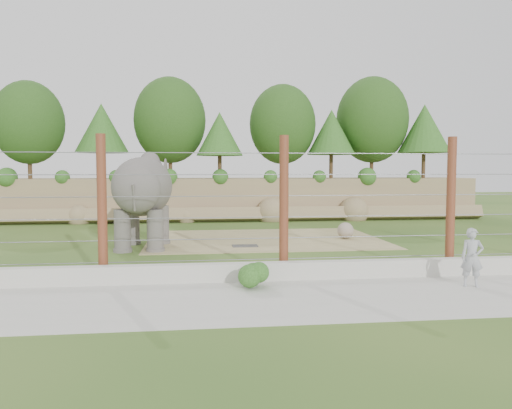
{
  "coord_description": "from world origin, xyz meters",
  "views": [
    {
      "loc": [
        -2.49,
        -18.36,
        3.03
      ],
      "look_at": [
        0.0,
        2.0,
        1.6
      ],
      "focal_mm": 35.0,
      "sensor_mm": 36.0,
      "label": 1
    }
  ],
  "objects": [
    {
      "name": "barrier_fence",
      "position": [
        0.0,
        -4.5,
        2.0
      ],
      "size": [
        20.26,
        0.26,
        4.0
      ],
      "color": "#622E17",
      "rests_on": "ground"
    },
    {
      "name": "stone_ball",
      "position": [
        4.02,
        2.66,
        0.38
      ],
      "size": [
        0.71,
        0.71,
        0.71
      ],
      "primitive_type": "sphere",
      "color": "gray",
      "rests_on": "dirt_patch"
    },
    {
      "name": "dirt_patch",
      "position": [
        0.5,
        3.0,
        0.01
      ],
      "size": [
        10.0,
        7.0,
        0.02
      ],
      "primitive_type": "cube",
      "color": "#998A5A",
      "rests_on": "ground"
    },
    {
      "name": "walkway",
      "position": [
        0.0,
        -7.0,
        0.01
      ],
      "size": [
        26.0,
        4.0,
        0.01
      ],
      "primitive_type": "cube",
      "color": "beige",
      "rests_on": "ground"
    },
    {
      "name": "drain_grate",
      "position": [
        -0.55,
        1.06,
        0.04
      ],
      "size": [
        1.0,
        0.6,
        0.03
      ],
      "primitive_type": "cube",
      "color": "#262628",
      "rests_on": "dirt_patch"
    },
    {
      "name": "elephant",
      "position": [
        -4.51,
        1.26,
        1.84
      ],
      "size": [
        2.19,
        4.65,
        3.68
      ],
      "primitive_type": null,
      "rotation": [
        0.0,
        0.0,
        -0.05
      ],
      "color": "#5D5753",
      "rests_on": "ground"
    },
    {
      "name": "zookeeper",
      "position": [
        4.6,
        -6.39,
        0.77
      ],
      "size": [
        0.64,
        0.53,
        1.52
      ],
      "primitive_type": "imported",
      "rotation": [
        0.0,
        0.0,
        -0.34
      ],
      "color": "silver",
      "rests_on": "walkway"
    },
    {
      "name": "ground",
      "position": [
        0.0,
        0.0,
        0.0
      ],
      "size": [
        90.0,
        90.0,
        0.0
      ],
      "primitive_type": "plane",
      "color": "#31561E",
      "rests_on": "ground"
    },
    {
      "name": "retaining_wall",
      "position": [
        0.0,
        -5.0,
        0.25
      ],
      "size": [
        26.0,
        0.35,
        0.5
      ],
      "primitive_type": "cube",
      "color": "beige",
      "rests_on": "ground"
    },
    {
      "name": "back_embankment",
      "position": [
        0.59,
        12.68,
        3.97
      ],
      "size": [
        30.0,
        5.52,
        8.77
      ],
      "color": "#8D7558",
      "rests_on": "ground"
    },
    {
      "name": "walkway_shrub",
      "position": [
        -1.0,
        -5.8,
        0.35
      ],
      "size": [
        0.68,
        0.68,
        0.68
      ],
      "primitive_type": "sphere",
      "color": "#274F17",
      "rests_on": "walkway"
    }
  ]
}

